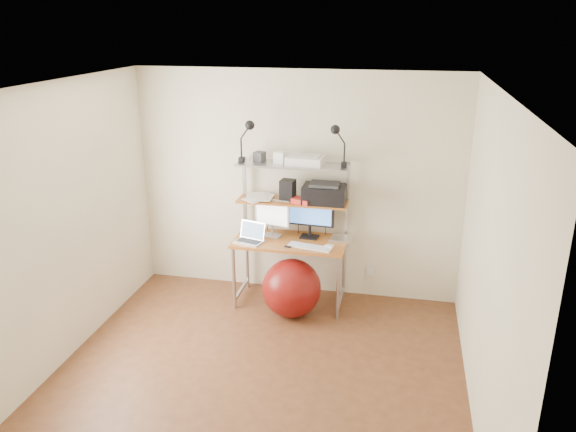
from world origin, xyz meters
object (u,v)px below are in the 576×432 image
monitor_black (310,214)px  exercise_ball (291,288)px  monitor_silver (272,215)px  printer (324,193)px  laptop (251,237)px

monitor_black → exercise_ball: 0.82m
monitor_silver → printer: (0.56, 0.03, 0.27)m
exercise_ball → printer: bearing=55.5°
monitor_silver → exercise_ball: monitor_silver is taller
monitor_black → printer: bearing=-4.0°
monitor_black → printer: printer is taller
laptop → exercise_ball: laptop is taller
printer → exercise_ball: 1.05m
printer → exercise_ball: printer is taller
printer → exercise_ball: size_ratio=0.73×
monitor_silver → printer: 0.62m
monitor_black → laptop: bearing=-153.6°
laptop → printer: (0.75, 0.23, 0.47)m
monitor_black → exercise_ball: size_ratio=0.85×
laptop → monitor_silver: bearing=62.0°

